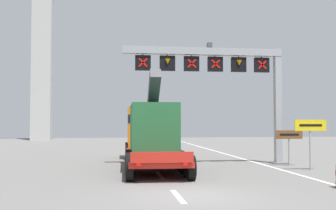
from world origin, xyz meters
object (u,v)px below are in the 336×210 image
at_px(tourist_info_sign_brown, 289,138).
at_px(heavy_haul_truck_red, 150,132).
at_px(exit_sign_yellow, 310,131).
at_px(overhead_lane_gantry, 224,71).

bearing_deg(tourist_info_sign_brown, heavy_haul_truck_red, 165.77).
xyz_separation_m(exit_sign_yellow, tourist_info_sign_brown, (-0.17, 2.33, -0.49)).
bearing_deg(exit_sign_yellow, heavy_haul_truck_red, 152.10).
relative_size(heavy_haul_truck_red, tourist_info_sign_brown, 6.75).
bearing_deg(exit_sign_yellow, overhead_lane_gantry, 135.19).
distance_m(overhead_lane_gantry, tourist_info_sign_brown, 5.64).
distance_m(overhead_lane_gantry, exit_sign_yellow, 6.41).
bearing_deg(heavy_haul_truck_red, overhead_lane_gantry, -8.39).
bearing_deg(overhead_lane_gantry, tourist_info_sign_brown, -21.24).
height_order(exit_sign_yellow, tourist_info_sign_brown, exit_sign_yellow).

